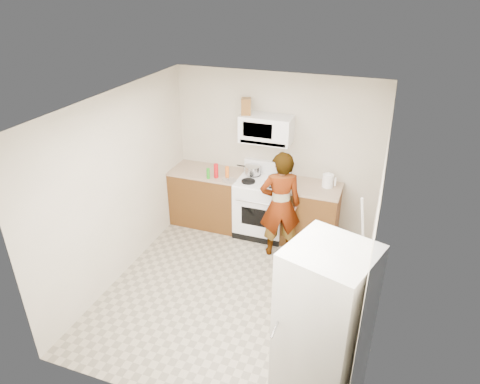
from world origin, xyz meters
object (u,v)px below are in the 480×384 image
at_px(microwave, 266,129).
at_px(gas_range, 262,205).
at_px(person, 280,205).
at_px(fridge, 323,327).
at_px(saucepan, 253,170).
at_px(kettle, 328,181).

bearing_deg(microwave, gas_range, -90.00).
bearing_deg(person, gas_range, -71.51).
height_order(gas_range, fridge, fridge).
xyz_separation_m(gas_range, saucepan, (-0.20, 0.11, 0.53)).
bearing_deg(person, fridge, 91.96).
bearing_deg(microwave, kettle, -2.41).
bearing_deg(person, saucepan, -66.33).
xyz_separation_m(fridge, saucepan, (-1.59, 2.77, 0.17)).
height_order(person, fridge, fridge).
relative_size(person, fridge, 0.95).
relative_size(fridge, saucepan, 7.16).
height_order(fridge, saucepan, fridge).
distance_m(microwave, saucepan, 0.71).
bearing_deg(saucepan, microwave, 4.70).
relative_size(kettle, saucepan, 0.82).
xyz_separation_m(kettle, saucepan, (-1.17, 0.02, -0.01)).
bearing_deg(gas_range, microwave, 90.00).
xyz_separation_m(gas_range, microwave, (0.00, 0.13, 1.21)).
xyz_separation_m(microwave, kettle, (0.97, -0.04, -0.67)).
relative_size(gas_range, person, 0.70).
bearing_deg(kettle, microwave, -170.10).
bearing_deg(saucepan, person, -43.97).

